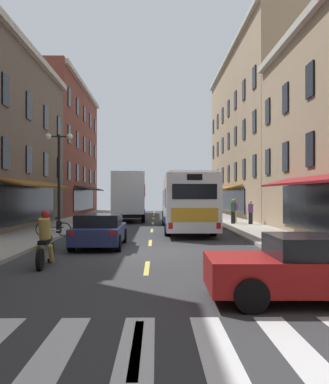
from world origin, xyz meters
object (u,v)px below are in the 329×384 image
transit_bus (185,201)px  motorcycle_rider (45,242)px  pedestrian_mid (251,212)px  bicycle_near (53,229)px  pedestrian_near (233,211)px  box_truck (129,196)px  sedan_mid (328,267)px  sedan_near (100,230)px  pedestrian_far (235,210)px  street_lamp_twin (59,178)px

transit_bus → motorcycle_rider: (-5.01, -13.12, -1.01)m
motorcycle_rider → pedestrian_mid: (9.58, 16.15, 0.23)m
bicycle_near → pedestrian_near: (10.11, 8.80, 0.52)m
pedestrian_near → box_truck: bearing=98.3°
pedestrian_near → transit_bus: bearing=175.6°
sedan_mid → sedan_near: bearing=122.4°
motorcycle_rider → bicycle_near: size_ratio=1.21×
pedestrian_far → pedestrian_mid: bearing=174.3°
transit_bus → box_truck: bearing=115.4°
sedan_near → pedestrian_near: 14.06m
box_truck → pedestrian_far: size_ratio=4.17×
transit_bus → bicycle_near: size_ratio=7.26×
box_truck → street_lamp_twin: size_ratio=1.36×
pedestrian_near → pedestrian_far: bearing=26.6°
transit_bus → pedestrian_mid: 5.54m
pedestrian_near → street_lamp_twin: street_lamp_twin is taller
box_truck → motorcycle_rider: 21.34m
bicycle_near → street_lamp_twin: street_lamp_twin is taller
sedan_near → sedan_mid: size_ratio=0.92×
sedan_near → street_lamp_twin: street_lamp_twin is taller
bicycle_near → pedestrian_far: bearing=43.9°
motorcycle_rider → bicycle_near: bearing=101.7°
box_truck → pedestrian_mid: size_ratio=4.47×
transit_bus → bicycle_near: transit_bus is taller
sedan_mid → pedestrian_mid: 20.65m
transit_bus → sedan_near: (-4.03, -8.42, -1.04)m
pedestrian_far → sedan_mid: bearing=144.1°
box_truck → pedestrian_near: (7.37, -4.69, -0.94)m
box_truck → motorcycle_rider: (-1.13, -21.27, -1.26)m
box_truck → pedestrian_mid: box_truck is taller
pedestrian_near → pedestrian_mid: 1.17m
transit_bus → pedestrian_mid: size_ratio=7.92×
bicycle_near → pedestrian_near: 13.41m
sedan_near → pedestrian_far: pedestrian_far is taller
pedestrian_mid → sedan_near: bearing=-68.9°
pedestrian_near → pedestrian_far: size_ratio=0.99×
street_lamp_twin → pedestrian_mid: bearing=29.6°
sedan_mid → pedestrian_mid: size_ratio=3.03×
pedestrian_far → transit_bus: bearing=110.6°
box_truck → pedestrian_far: bearing=-24.2°
box_truck → pedestrian_near: 8.78m
sedan_near → pedestrian_far: (7.83, 13.11, 0.32)m
box_truck → sedan_near: box_truck is taller
transit_bus → street_lamp_twin: size_ratio=2.42×
box_truck → pedestrian_mid: bearing=-31.2°
sedan_near → transit_bus: bearing=64.4°
transit_bus → sedan_mid: bearing=-84.5°
transit_bus → sedan_mid: transit_bus is taller
pedestrian_near → sedan_near: bearing=-171.5°
pedestrian_far → street_lamp_twin: street_lamp_twin is taller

